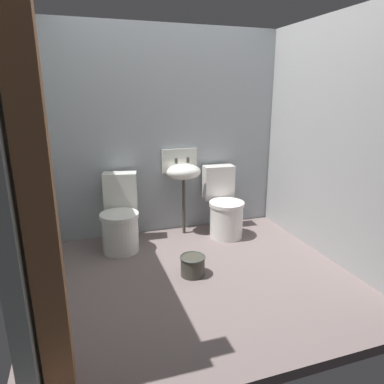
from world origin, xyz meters
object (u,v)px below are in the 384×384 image
object	(u,v)px
toilet_left	(120,219)
toilet_right	(224,208)
sink	(183,171)
wooden_door_post	(37,191)
bucket	(193,265)

from	to	relation	value
toilet_left	toilet_right	size ratio (longest dim) A/B	1.00
sink	toilet_left	bearing A→B (deg)	-166.08
wooden_door_post	bucket	bearing A→B (deg)	39.64
wooden_door_post	toilet_left	bearing A→B (deg)	71.70
bucket	wooden_door_post	bearing A→B (deg)	-140.36
sink	wooden_door_post	bearing A→B (deg)	-124.73
bucket	sink	bearing A→B (deg)	77.88
toilet_right	bucket	size ratio (longest dim) A/B	3.29
toilet_left	bucket	world-z (taller)	toilet_left
sink	bucket	world-z (taller)	sink
toilet_right	sink	xyz separation A→B (m)	(-0.44, 0.19, 0.43)
bucket	toilet_right	bearing A→B (deg)	50.94
wooden_door_post	sink	xyz separation A→B (m)	(1.33, 1.92, -0.41)
wooden_door_post	toilet_left	distance (m)	2.00
toilet_left	bucket	distance (m)	1.00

